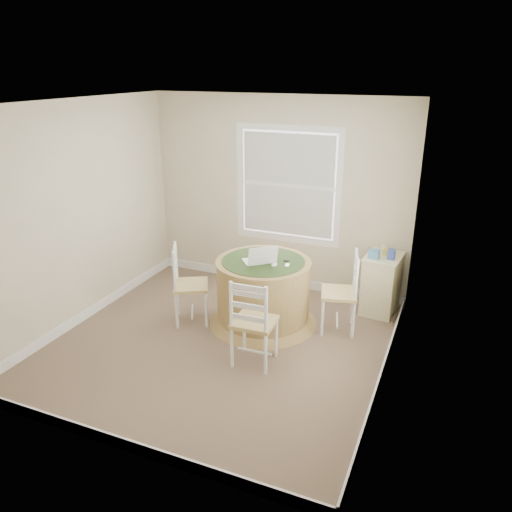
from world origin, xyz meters
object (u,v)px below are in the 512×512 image
at_px(round_table, 263,289).
at_px(chair_right, 339,293).
at_px(corner_chest, 381,284).
at_px(chair_left, 191,285).
at_px(laptop, 260,260).
at_px(chair_near, 254,322).

xyz_separation_m(round_table, chair_right, (0.87, 0.18, 0.04)).
relative_size(chair_right, corner_chest, 1.27).
xyz_separation_m(chair_left, laptop, (0.79, 0.24, 0.36)).
height_order(chair_left, chair_right, same).
xyz_separation_m(round_table, laptop, (-0.02, -0.06, 0.40)).
distance_m(chair_left, chair_near, 1.18).
distance_m(chair_right, corner_chest, 0.78).
xyz_separation_m(chair_near, laptop, (-0.26, 0.78, 0.36)).
distance_m(chair_left, chair_right, 1.75).
bearing_deg(corner_chest, chair_left, -145.71).
bearing_deg(round_table, corner_chest, 21.43).
bearing_deg(round_table, chair_right, -1.43).
height_order(chair_left, laptop, laptop).
xyz_separation_m(round_table, chair_left, (-0.81, -0.30, 0.04)).
bearing_deg(chair_left, laptop, -101.81).
xyz_separation_m(chair_left, corner_chest, (2.06, 1.15, -0.10)).
relative_size(laptop, corner_chest, 0.62).
bearing_deg(corner_chest, chair_near, -115.66).
bearing_deg(chair_near, chair_right, -124.64).
relative_size(round_table, chair_near, 1.36).
bearing_deg(chair_left, chair_right, -102.95).
bearing_deg(corner_chest, round_table, -140.53).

